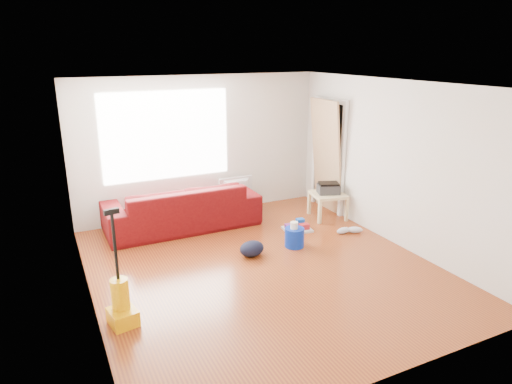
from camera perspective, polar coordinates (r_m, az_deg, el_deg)
name	(u,v)px	position (r m, az deg, el deg)	size (l,w,h in m)	color
room	(263,178)	(6.15, 0.82, 1.76)	(4.51, 5.01, 2.51)	maroon
sofa	(183,227)	(7.93, -9.09, -4.35)	(2.56, 1.00, 0.75)	#420307
tv_stand	(238,205)	(8.48, -2.31, -1.58)	(0.83, 0.56, 0.29)	black
tv	(237,188)	(8.38, -2.34, 0.51)	(0.66, 0.09, 0.38)	black
side_table	(328,197)	(8.25, 9.00, -0.63)	(0.66, 0.66, 0.46)	#D4BD86
printer	(328,188)	(8.20, 9.05, 0.48)	(0.45, 0.40, 0.20)	#2E2E30
bucket	(294,246)	(7.12, 4.80, -6.78)	(0.30, 0.30, 0.30)	#082AAA
toilet_paper	(294,234)	(7.03, 4.75, -5.31)	(0.12, 0.12, 0.11)	silver
cleaning_tray	(298,227)	(7.73, 5.22, -4.41)	(0.49, 0.41, 0.16)	silver
backpack	(252,255)	(6.81, -0.52, -7.91)	(0.39, 0.32, 0.22)	black
sneakers	(349,230)	(7.72, 11.55, -4.70)	(0.46, 0.24, 0.10)	silver
vacuum	(121,303)	(5.37, -16.48, -13.20)	(0.33, 0.36, 1.33)	#EAA400
door_panel	(324,210)	(8.76, 8.48, -2.19)	(0.04, 0.83, 2.08)	#A57B54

